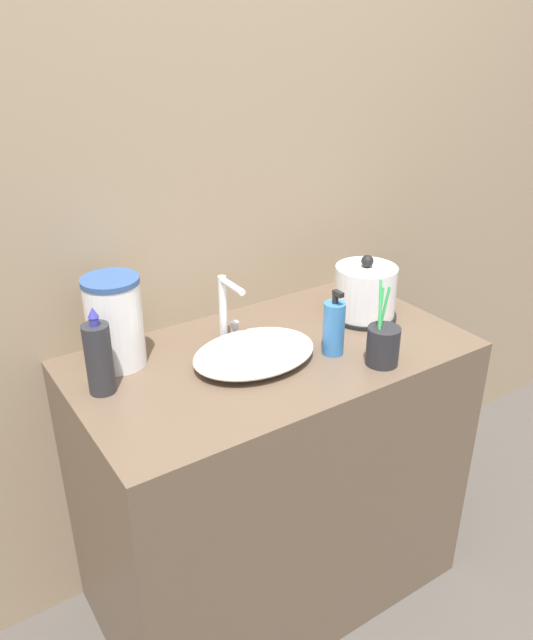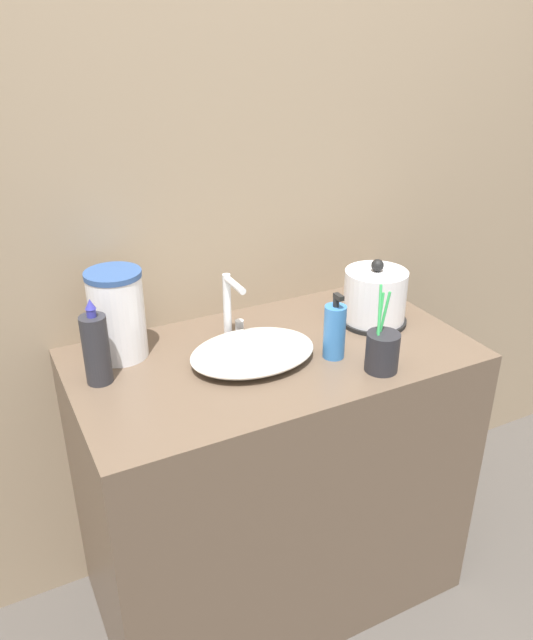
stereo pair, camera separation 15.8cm
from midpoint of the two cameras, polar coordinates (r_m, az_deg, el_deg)
The scene contains 9 objects.
wall_back at distance 1.73m, azimuth -7.92°, elevation 14.76°, with size 6.00×0.04×2.60m.
vanity_counter at distance 1.88m, azimuth -1.96°, elevation -14.29°, with size 1.05×0.57×0.84m.
sink_basin at distance 1.58m, azimuth -3.98°, elevation -3.07°, with size 0.33×0.24×0.05m.
faucet at distance 1.67m, azimuth -6.37°, elevation 1.19°, with size 0.06×0.12×0.18m.
electric_kettle at distance 1.80m, azimuth 6.53°, elevation 2.31°, with size 0.19×0.19×0.19m.
toothbrush_cup at distance 1.57m, azimuth 7.79°, elevation -2.35°, with size 0.08×0.08×0.22m.
lotion_bottle at distance 1.60m, azimuth 3.38°, elevation -0.77°, with size 0.06×0.06×0.18m.
shampoo_bottle at distance 1.50m, azimuth -18.03°, elevation -3.36°, with size 0.06×0.06×0.22m.
water_pitcher at distance 1.60m, azimuth -16.50°, elevation -0.22°, with size 0.14×0.14×0.23m.
Camera 1 is at (-0.80, -0.90, 1.63)m, focal length 35.00 mm.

